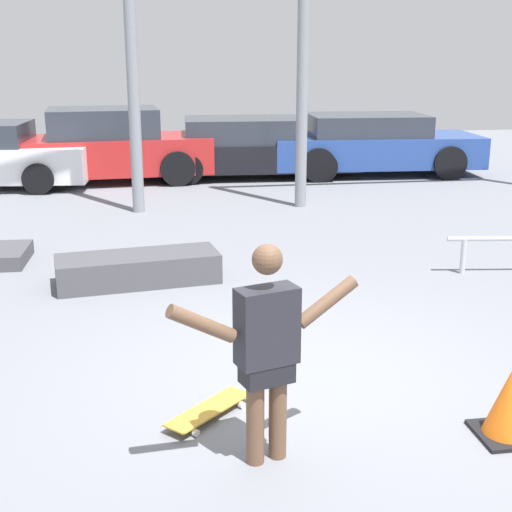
{
  "coord_description": "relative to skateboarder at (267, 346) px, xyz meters",
  "views": [
    {
      "loc": [
        -1.31,
        -5.41,
        2.69
      ],
      "look_at": [
        -0.23,
        1.41,
        0.68
      ],
      "focal_mm": 50.0,
      "sensor_mm": 36.0,
      "label": 1
    }
  ],
  "objects": [
    {
      "name": "skateboard",
      "position": [
        -0.34,
        0.63,
        -0.77
      ],
      "size": [
        0.71,
        0.69,
        0.08
      ],
      "rotation": [
        0.0,
        0.0,
        0.76
      ],
      "color": "gold",
      "rests_on": "ground_plane"
    },
    {
      "name": "parked_car_blue",
      "position": [
        4.31,
        11.09,
        -0.18
      ],
      "size": [
        4.69,
        2.22,
        1.32
      ],
      "rotation": [
        0.0,
        0.0,
        -0.06
      ],
      "color": "#284793",
      "rests_on": "ground_plane"
    },
    {
      "name": "parked_car_black",
      "position": [
        1.55,
        11.22,
        -0.22
      ],
      "size": [
        4.63,
        2.14,
        1.27
      ],
      "rotation": [
        0.0,
        0.0,
        -0.05
      ],
      "color": "black",
      "rests_on": "ground_plane"
    },
    {
      "name": "skateboarder",
      "position": [
        0.0,
        0.0,
        0.0
      ],
      "size": [
        1.33,
        0.49,
        1.52
      ],
      "rotation": [
        0.0,
        0.0,
        0.3
      ],
      "color": "brown",
      "rests_on": "ground_plane"
    },
    {
      "name": "grind_box",
      "position": [
        -0.86,
        4.01,
        -0.66
      ],
      "size": [
        1.98,
        0.93,
        0.35
      ],
      "primitive_type": "cube",
      "rotation": [
        0.0,
        0.0,
        0.14
      ],
      "color": "#47474C",
      "rests_on": "ground_plane"
    },
    {
      "name": "traffic_cone",
      "position": [
        1.77,
        0.03,
        -0.58
      ],
      "size": [
        0.44,
        0.44,
        0.53
      ],
      "color": "black",
      "rests_on": "ground_plane"
    },
    {
      "name": "ground_plane",
      "position": [
        0.57,
        1.19,
        -0.84
      ],
      "size": [
        36.0,
        36.0,
        0.0
      ],
      "primitive_type": "plane",
      "color": "slate"
    },
    {
      "name": "canopy_support_right",
      "position": [
        4.89,
        7.95,
        2.65
      ],
      "size": [
        6.01,
        0.2,
        5.61
      ],
      "color": "gray",
      "rests_on": "ground_plane"
    },
    {
      "name": "parked_car_red",
      "position": [
        -1.42,
        11.03,
        -0.1
      ],
      "size": [
        4.15,
        2.11,
        1.53
      ],
      "rotation": [
        0.0,
        0.0,
        0.07
      ],
      "color": "red",
      "rests_on": "ground_plane"
    }
  ]
}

